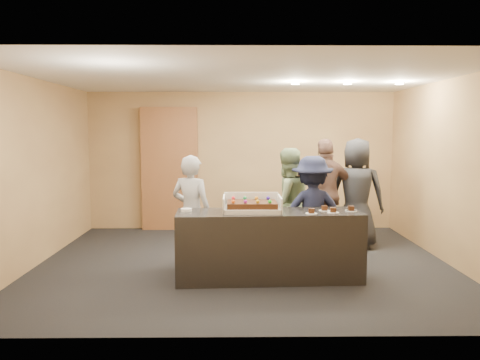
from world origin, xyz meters
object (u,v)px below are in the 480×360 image
Objects in this scene: person_brown_extra at (326,194)px; person_dark_suit at (357,193)px; storage_cabinet at (170,169)px; cake_box at (252,207)px; plate_stack at (186,210)px; person_sage_man at (287,204)px; sheet_cake at (252,204)px; serving_counter at (269,245)px; person_server_grey at (191,212)px; person_navy_man at (312,212)px.

person_brown_extra is 1.00× the size of person_dark_suit.
storage_cabinet is 3.21× the size of cake_box.
person_sage_man is (1.42, 0.96, -0.07)m from plate_stack.
person_sage_man is (0.57, 0.99, -0.15)m from sheet_cake.
person_server_grey is (-1.06, 0.50, 0.36)m from serving_counter.
person_dark_suit is (2.66, 1.64, -0.00)m from plate_stack.
person_server_grey is at bearing 150.46° from cake_box.
cake_box is 0.46× the size of person_server_grey.
person_navy_man is (1.74, 0.54, -0.12)m from plate_stack.
storage_cabinet is at bearing -35.48° from person_brown_extra.
sheet_cake is 0.86m from plate_stack.
serving_counter is 1.18m from plate_stack.
person_navy_man is at bearing 31.72° from cake_box.
person_dark_suit is (0.92, 1.10, 0.12)m from person_navy_man.
serving_counter is at bearing 50.32° from person_brown_extra.
person_navy_man is at bearing 104.01° from person_sage_man.
person_server_grey is (-0.83, 0.50, -0.19)m from sheet_cake.
sheet_cake is 0.35× the size of person_dark_suit.
storage_cabinet is at bearing 115.98° from serving_counter.
storage_cabinet is at bearing 115.40° from sheet_cake.
storage_cabinet is 3.20m from person_brown_extra.
person_sage_man is 0.93× the size of person_brown_extra.
person_navy_man is 0.87× the size of person_brown_extra.
person_server_grey is 0.95× the size of person_sage_man.
serving_counter is 1.42× the size of person_sage_man.
person_brown_extra is at bearing -29.24° from storage_cabinet.
sheet_cake is 1.15m from person_sage_man.
person_sage_man is (2.07, -2.17, -0.36)m from storage_cabinet.
person_navy_man reaches higher than serving_counter.
person_navy_man is at bearing 32.99° from sheet_cake.
storage_cabinet reaches higher than cake_box.
person_dark_suit is (2.64, 1.17, 0.11)m from person_server_grey.
storage_cabinet is 3.01m from person_sage_man.
storage_cabinet is 1.42× the size of person_sage_man.
plate_stack is (-0.86, 0.03, -0.08)m from sheet_cake.
person_brown_extra reaches higher than sheet_cake.
plate_stack is at bearing 178.13° from sheet_cake.
storage_cabinet is 1.31× the size of person_dark_suit.
person_navy_man is (0.31, -0.42, -0.05)m from person_sage_man.
plate_stack is 1.72m from person_sage_man.
person_sage_man reaches higher than sheet_cake.
person_server_grey is (0.66, -2.65, -0.40)m from storage_cabinet.
sheet_cake is (-0.00, -0.03, 0.05)m from cake_box.
serving_counter is at bearing -61.37° from storage_cabinet.
person_dark_suit is at bearing -135.41° from person_server_grey.
person_sage_man reaches higher than plate_stack.
person_navy_man is at bearing 17.39° from plate_stack.
storage_cabinet is at bearing 115.61° from cake_box.
sheet_cake is (1.50, -3.15, -0.20)m from storage_cabinet.
plate_stack is 3.13m from person_dark_suit.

